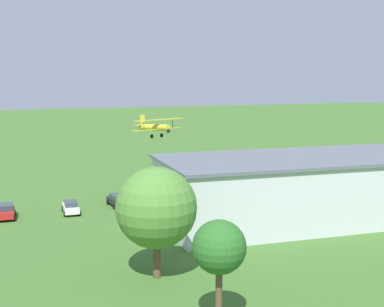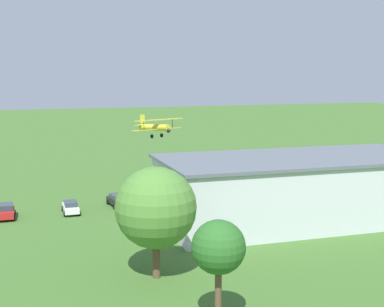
{
  "view_description": "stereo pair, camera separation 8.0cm",
  "coord_description": "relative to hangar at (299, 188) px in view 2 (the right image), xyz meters",
  "views": [
    {
      "loc": [
        31.05,
        81.95,
        16.62
      ],
      "look_at": [
        3.31,
        9.27,
        5.37
      ],
      "focal_mm": 50.0,
      "sensor_mm": 36.0,
      "label": 1
    },
    {
      "loc": [
        30.97,
        81.98,
        16.62
      ],
      "look_at": [
        3.31,
        9.27,
        5.37
      ],
      "focal_mm": 50.0,
      "sensor_mm": 36.0,
      "label": 2
    }
  ],
  "objects": [
    {
      "name": "car_white",
      "position": [
        24.4,
        -12.55,
        -2.98
      ],
      "size": [
        2.1,
        4.23,
        1.49
      ],
      "color": "white",
      "rests_on": "ground_plane"
    },
    {
      "name": "person_near_hangar_door",
      "position": [
        -5.59,
        -18.27,
        -2.98
      ],
      "size": [
        0.41,
        0.41,
        1.58
      ],
      "color": "orange",
      "rests_on": "ground_plane"
    },
    {
      "name": "biplane",
      "position": [
        9.06,
        -27.04,
        5.12
      ],
      "size": [
        8.72,
        7.9,
        3.45
      ],
      "color": "yellow"
    },
    {
      "name": "car_black",
      "position": [
        18.22,
        -14.09,
        -2.95
      ],
      "size": [
        2.24,
        4.37,
        1.56
      ],
      "color": "black",
      "rests_on": "ground_plane"
    },
    {
      "name": "hangar",
      "position": [
        0.0,
        0.0,
        0.0
      ],
      "size": [
        32.91,
        16.58,
        7.5
      ],
      "color": "silver",
      "rests_on": "ground_plane"
    },
    {
      "name": "person_by_parked_cars",
      "position": [
        -7.92,
        -18.61,
        -2.88
      ],
      "size": [
        0.53,
        0.53,
        1.76
      ],
      "color": "#B23333",
      "rests_on": "ground_plane"
    },
    {
      "name": "car_red",
      "position": [
        31.84,
        -12.8,
        -2.87
      ],
      "size": [
        2.22,
        4.16,
        1.73
      ],
      "color": "red",
      "rests_on": "ground_plane"
    },
    {
      "name": "tree_by_windsock",
      "position": [
        20.78,
        11.42,
        2.19
      ],
      "size": [
        6.74,
        6.74,
        9.34
      ],
      "color": "brown",
      "rests_on": "ground_plane"
    },
    {
      "name": "tree_near_perimeter_road",
      "position": [
        19.6,
        21.55,
        1.77
      ],
      "size": [
        3.6,
        3.6,
        7.4
      ],
      "color": "brown",
      "rests_on": "ground_plane"
    },
    {
      "name": "person_watching_takeoff",
      "position": [
        -16.48,
        -19.32,
        -2.95
      ],
      "size": [
        0.53,
        0.53,
        1.63
      ],
      "color": "navy",
      "rests_on": "ground_plane"
    },
    {
      "name": "ground_plane",
      "position": [
        2.19,
        -29.67,
        -3.76
      ],
      "size": [
        400.0,
        400.0,
        0.0
      ],
      "primitive_type": "plane",
      "color": "#3D6628"
    }
  ]
}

